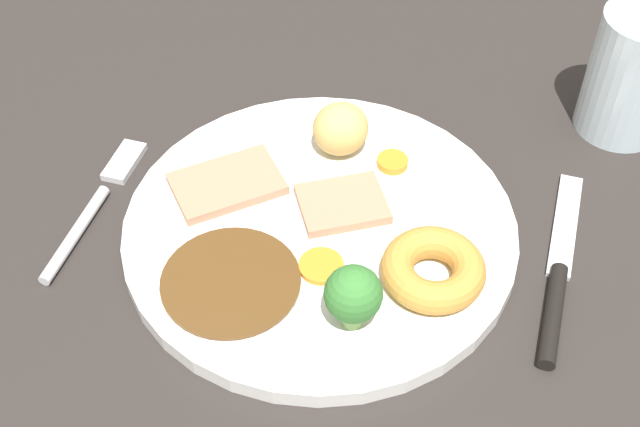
# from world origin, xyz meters

# --- Properties ---
(dining_table) EXTENTS (1.20, 0.84, 0.04)m
(dining_table) POSITION_xyz_m (0.00, 0.00, 0.02)
(dining_table) COLOR #2B2623
(dining_table) RESTS_ON ground
(dinner_plate) EXTENTS (0.29, 0.29, 0.01)m
(dinner_plate) POSITION_xyz_m (-0.02, 0.01, 0.04)
(dinner_plate) COLOR white
(dinner_plate) RESTS_ON dining_table
(gravy_pool) EXTENTS (0.10, 0.10, 0.00)m
(gravy_pool) POSITION_xyz_m (-0.07, -0.06, 0.05)
(gravy_pool) COLOR #563819
(gravy_pool) RESTS_ON dinner_plate
(meat_slice_main) EXTENTS (0.08, 0.07, 0.01)m
(meat_slice_main) POSITION_xyz_m (-0.01, 0.02, 0.05)
(meat_slice_main) COLOR tan
(meat_slice_main) RESTS_ON dinner_plate
(meat_slice_under) EXTENTS (0.10, 0.09, 0.01)m
(meat_slice_under) POSITION_xyz_m (-0.10, 0.03, 0.05)
(meat_slice_under) COLOR tan
(meat_slice_under) RESTS_ON dinner_plate
(yorkshire_pudding) EXTENTS (0.07, 0.07, 0.02)m
(yorkshire_pudding) POSITION_xyz_m (0.06, -0.03, 0.06)
(yorkshire_pudding) COLOR #C68938
(yorkshire_pudding) RESTS_ON dinner_plate
(roast_potato_left) EXTENTS (0.06, 0.06, 0.04)m
(roast_potato_left) POSITION_xyz_m (-0.02, 0.09, 0.07)
(roast_potato_left) COLOR #D8B260
(roast_potato_left) RESTS_ON dinner_plate
(carrot_coin_front) EXTENTS (0.03, 0.03, 0.00)m
(carrot_coin_front) POSITION_xyz_m (-0.01, -0.04, 0.05)
(carrot_coin_front) COLOR orange
(carrot_coin_front) RESTS_ON dinner_plate
(carrot_coin_back) EXTENTS (0.02, 0.02, 0.01)m
(carrot_coin_back) POSITION_xyz_m (0.02, 0.08, 0.05)
(carrot_coin_back) COLOR orange
(carrot_coin_back) RESTS_ON dinner_plate
(broccoli_floret) EXTENTS (0.04, 0.04, 0.05)m
(broccoli_floret) POSITION_xyz_m (0.02, -0.08, 0.08)
(broccoli_floret) COLOR #8CB766
(broccoli_floret) RESTS_ON dinner_plate
(fork) EXTENTS (0.03, 0.15, 0.01)m
(fork) POSITION_xyz_m (-0.20, 0.00, 0.04)
(fork) COLOR silver
(fork) RESTS_ON dining_table
(knife) EXTENTS (0.03, 0.19, 0.01)m
(knife) POSITION_xyz_m (0.15, -0.00, 0.04)
(knife) COLOR black
(knife) RESTS_ON dining_table
(water_glass) EXTENTS (0.07, 0.07, 0.11)m
(water_glass) POSITION_xyz_m (0.20, 0.18, 0.09)
(water_glass) COLOR silver
(water_glass) RESTS_ON dining_table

